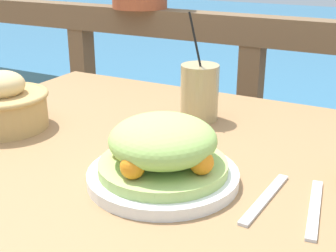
% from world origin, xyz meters
% --- Properties ---
extents(patio_table, '(1.02, 0.87, 0.77)m').
position_xyz_m(patio_table, '(0.00, 0.00, 0.66)').
color(patio_table, '#997047').
rests_on(patio_table, ground_plane).
extents(railing_fence, '(2.80, 0.08, 0.95)m').
position_xyz_m(railing_fence, '(-0.00, 0.70, 0.66)').
color(railing_fence, brown).
rests_on(railing_fence, ground_plane).
extents(salad_plate, '(0.26, 0.26, 0.12)m').
position_xyz_m(salad_plate, '(0.11, -0.10, 0.82)').
color(salad_plate, white).
rests_on(salad_plate, patio_table).
extents(drink_glass, '(0.09, 0.09, 0.25)m').
position_xyz_m(drink_glass, '(0.03, 0.21, 0.84)').
color(drink_glass, tan).
rests_on(drink_glass, patio_table).
extents(bread_basket, '(0.20, 0.20, 0.13)m').
position_xyz_m(bread_basket, '(-0.32, -0.04, 0.83)').
color(bread_basket, tan).
rests_on(bread_basket, patio_table).
extents(fork, '(0.03, 0.18, 0.00)m').
position_xyz_m(fork, '(0.28, -0.08, 0.78)').
color(fork, silver).
rests_on(fork, patio_table).
extents(knife, '(0.04, 0.18, 0.00)m').
position_xyz_m(knife, '(0.36, -0.07, 0.78)').
color(knife, silver).
rests_on(knife, patio_table).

